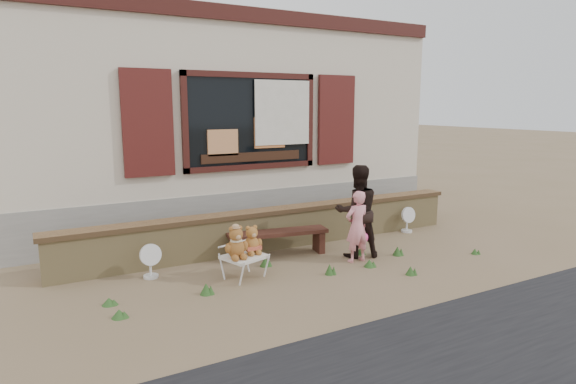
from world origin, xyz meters
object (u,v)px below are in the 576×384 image
adult (357,211)px  folding_chair (244,257)px  bench (278,238)px  teddy_bear_right (252,239)px  teddy_bear_left (236,242)px  child (357,227)px

adult → folding_chair: bearing=20.0°
bench → adult: adult is taller
teddy_bear_right → teddy_bear_left: bearing=180.0°
adult → teddy_bear_left: bearing=21.0°
bench → child: child is taller
teddy_bear_left → adult: adult is taller
folding_chair → teddy_bear_left: size_ratio=1.44×
teddy_bear_right → child: bearing=-24.5°
bench → teddy_bear_left: 1.24m
folding_chair → child: child is taller
teddy_bear_left → adult: size_ratio=0.31×
teddy_bear_left → teddy_bear_right: bearing=-0.0°
teddy_bear_left → folding_chair: bearing=-0.0°
child → teddy_bear_left: bearing=-2.4°
teddy_bear_right → child: (1.64, -0.19, 0.02)m
folding_chair → child: 1.80m
bench → teddy_bear_right: 0.98m
bench → child: (0.91, -0.81, 0.25)m
teddy_bear_right → child: size_ratio=0.37×
child → adult: 0.32m
folding_chair → teddy_bear_left: teddy_bear_left is taller
folding_chair → adult: adult is taller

